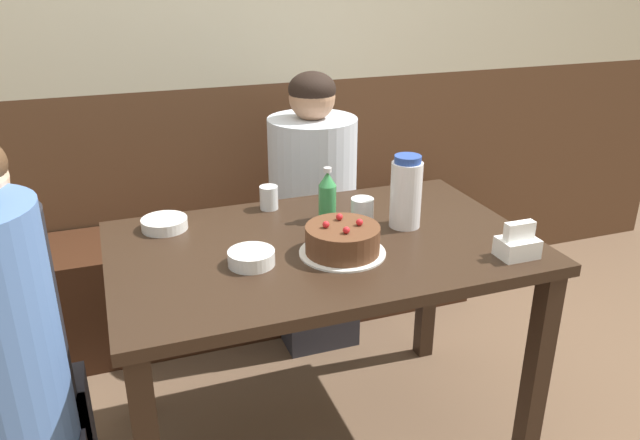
{
  "coord_description": "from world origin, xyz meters",
  "views": [
    {
      "loc": [
        -0.58,
        -1.58,
        1.53
      ],
      "look_at": [
        0.01,
        0.05,
        0.8
      ],
      "focal_mm": 35.0,
      "sensor_mm": 36.0,
      "label": 1
    }
  ],
  "objects_px": {
    "glass_tumbler_short": "(269,198)",
    "birthday_cake": "(343,240)",
    "person_pale_blue_shirt": "(8,374)",
    "napkin_holder": "(518,244)",
    "person_grey_tee": "(313,217)",
    "bowl_rice_small": "(164,224)",
    "bench_seat": "(258,272)",
    "water_pitcher": "(406,192)",
    "glass_water_tall": "(362,210)",
    "bowl_soup_white": "(251,258)",
    "soju_bottle": "(327,196)"
  },
  "relations": [
    {
      "from": "person_grey_tee",
      "to": "glass_tumbler_short",
      "type": "bearing_deg",
      "value": -39.23
    },
    {
      "from": "bowl_rice_small",
      "to": "person_pale_blue_shirt",
      "type": "relative_size",
      "value": 0.12
    },
    {
      "from": "napkin_holder",
      "to": "bowl_rice_small",
      "type": "distance_m",
      "value": 1.06
    },
    {
      "from": "bowl_rice_small",
      "to": "glass_tumbler_short",
      "type": "relative_size",
      "value": 1.8
    },
    {
      "from": "birthday_cake",
      "to": "soju_bottle",
      "type": "relative_size",
      "value": 1.41
    },
    {
      "from": "soju_bottle",
      "to": "person_pale_blue_shirt",
      "type": "relative_size",
      "value": 0.15
    },
    {
      "from": "napkin_holder",
      "to": "bowl_soup_white",
      "type": "height_order",
      "value": "napkin_holder"
    },
    {
      "from": "glass_water_tall",
      "to": "glass_tumbler_short",
      "type": "relative_size",
      "value": 1.0
    },
    {
      "from": "person_grey_tee",
      "to": "napkin_holder",
      "type": "bearing_deg",
      "value": 17.43
    },
    {
      "from": "bench_seat",
      "to": "glass_tumbler_short",
      "type": "distance_m",
      "value": 0.76
    },
    {
      "from": "water_pitcher",
      "to": "person_pale_blue_shirt",
      "type": "distance_m",
      "value": 1.21
    },
    {
      "from": "bowl_rice_small",
      "to": "glass_water_tall",
      "type": "bearing_deg",
      "value": -14.56
    },
    {
      "from": "birthday_cake",
      "to": "person_pale_blue_shirt",
      "type": "height_order",
      "value": "person_pale_blue_shirt"
    },
    {
      "from": "bench_seat",
      "to": "birthday_cake",
      "type": "height_order",
      "value": "birthday_cake"
    },
    {
      "from": "bowl_soup_white",
      "to": "bowl_rice_small",
      "type": "height_order",
      "value": "bowl_soup_white"
    },
    {
      "from": "person_grey_tee",
      "to": "bowl_rice_small",
      "type": "bearing_deg",
      "value": -58.23
    },
    {
      "from": "glass_tumbler_short",
      "to": "person_pale_blue_shirt",
      "type": "distance_m",
      "value": 0.93
    },
    {
      "from": "napkin_holder",
      "to": "bench_seat",
      "type": "bearing_deg",
      "value": 113.64
    },
    {
      "from": "napkin_holder",
      "to": "glass_tumbler_short",
      "type": "bearing_deg",
      "value": 133.46
    },
    {
      "from": "birthday_cake",
      "to": "bowl_soup_white",
      "type": "distance_m",
      "value": 0.26
    },
    {
      "from": "napkin_holder",
      "to": "bowl_rice_small",
      "type": "height_order",
      "value": "napkin_holder"
    },
    {
      "from": "bowl_soup_white",
      "to": "person_pale_blue_shirt",
      "type": "height_order",
      "value": "person_pale_blue_shirt"
    },
    {
      "from": "bowl_rice_small",
      "to": "bowl_soup_white",
      "type": "bearing_deg",
      "value": -59.56
    },
    {
      "from": "bowl_soup_white",
      "to": "person_grey_tee",
      "type": "height_order",
      "value": "person_grey_tee"
    },
    {
      "from": "bench_seat",
      "to": "napkin_holder",
      "type": "distance_m",
      "value": 1.33
    },
    {
      "from": "water_pitcher",
      "to": "person_grey_tee",
      "type": "xyz_separation_m",
      "value": [
        -0.09,
        0.62,
        -0.31
      ]
    },
    {
      "from": "bowl_rice_small",
      "to": "birthday_cake",
      "type": "bearing_deg",
      "value": -37.6
    },
    {
      "from": "glass_water_tall",
      "to": "napkin_holder",
      "type": "bearing_deg",
      "value": -50.74
    },
    {
      "from": "bench_seat",
      "to": "water_pitcher",
      "type": "distance_m",
      "value": 1.05
    },
    {
      "from": "birthday_cake",
      "to": "water_pitcher",
      "type": "relative_size",
      "value": 1.08
    },
    {
      "from": "glass_tumbler_short",
      "to": "birthday_cake",
      "type": "bearing_deg",
      "value": -75.65
    },
    {
      "from": "water_pitcher",
      "to": "bowl_soup_white",
      "type": "bearing_deg",
      "value": -169.11
    },
    {
      "from": "bowl_soup_white",
      "to": "bowl_rice_small",
      "type": "bearing_deg",
      "value": 120.44
    },
    {
      "from": "bowl_soup_white",
      "to": "birthday_cake",
      "type": "bearing_deg",
      "value": -4.35
    },
    {
      "from": "bowl_rice_small",
      "to": "glass_tumbler_short",
      "type": "height_order",
      "value": "glass_tumbler_short"
    },
    {
      "from": "bench_seat",
      "to": "person_pale_blue_shirt",
      "type": "relative_size",
      "value": 1.66
    },
    {
      "from": "birthday_cake",
      "to": "bowl_rice_small",
      "type": "distance_m",
      "value": 0.58
    },
    {
      "from": "glass_tumbler_short",
      "to": "napkin_holder",
      "type": "bearing_deg",
      "value": -46.54
    },
    {
      "from": "glass_tumbler_short",
      "to": "bowl_rice_small",
      "type": "bearing_deg",
      "value": -171.22
    },
    {
      "from": "water_pitcher",
      "to": "glass_tumbler_short",
      "type": "xyz_separation_m",
      "value": [
        -0.36,
        0.29,
        -0.07
      ]
    },
    {
      "from": "glass_tumbler_short",
      "to": "glass_water_tall",
      "type": "bearing_deg",
      "value": -40.22
    },
    {
      "from": "soju_bottle",
      "to": "bowl_rice_small",
      "type": "relative_size",
      "value": 1.24
    },
    {
      "from": "water_pitcher",
      "to": "person_pale_blue_shirt",
      "type": "relative_size",
      "value": 0.2
    },
    {
      "from": "soju_bottle",
      "to": "glass_water_tall",
      "type": "bearing_deg",
      "value": -28.39
    },
    {
      "from": "person_pale_blue_shirt",
      "to": "napkin_holder",
      "type": "bearing_deg",
      "value": -8.16
    },
    {
      "from": "bench_seat",
      "to": "napkin_holder",
      "type": "xyz_separation_m",
      "value": [
        0.49,
        -1.11,
        0.55
      ]
    },
    {
      "from": "birthday_cake",
      "to": "glass_water_tall",
      "type": "xyz_separation_m",
      "value": [
        0.15,
        0.2,
        -0.0
      ]
    },
    {
      "from": "birthday_cake",
      "to": "glass_water_tall",
      "type": "distance_m",
      "value": 0.24
    },
    {
      "from": "water_pitcher",
      "to": "glass_water_tall",
      "type": "height_order",
      "value": "water_pitcher"
    },
    {
      "from": "water_pitcher",
      "to": "soju_bottle",
      "type": "xyz_separation_m",
      "value": [
        -0.21,
        0.13,
        -0.03
      ]
    }
  ]
}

